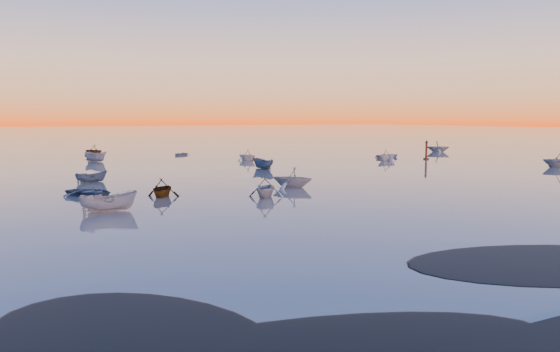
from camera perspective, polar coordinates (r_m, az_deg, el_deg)
ground at (r=115.48m, az=-18.24°, el=2.68°), size 600.00×600.00×0.00m
moored_fleet at (r=69.63m, az=-11.92°, el=0.77°), size 124.00×58.00×1.20m
boat_near_center at (r=38.89m, az=-17.45°, el=-3.56°), size 1.96×3.99×1.34m
boat_near_right at (r=49.83m, az=1.29°, el=-1.19°), size 4.24×3.90×1.40m
channel_marker at (r=85.97m, az=15.04°, el=2.50°), size 0.86×0.86×3.05m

